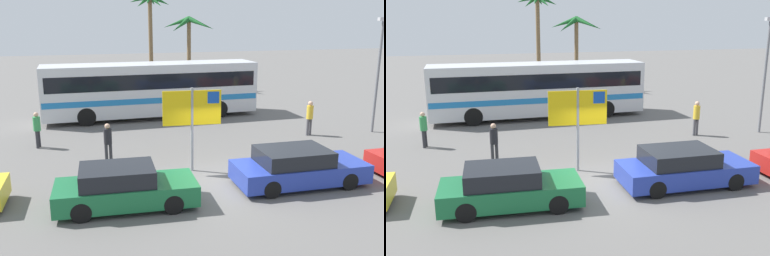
# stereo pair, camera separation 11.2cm
# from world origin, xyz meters

# --- Properties ---
(ground) EXTENTS (120.00, 120.00, 0.00)m
(ground) POSITION_xyz_m (0.00, 0.00, 0.00)
(ground) COLOR #605E5B
(bus_front_coach) EXTENTS (12.27, 2.47, 3.17)m
(bus_front_coach) POSITION_xyz_m (-0.32, 11.03, 1.78)
(bus_front_coach) COLOR silver
(bus_front_coach) RESTS_ON ground
(ferry_sign) EXTENTS (2.20, 0.28, 3.20)m
(ferry_sign) POSITION_xyz_m (-0.54, 1.56, 2.33)
(ferry_sign) COLOR gray
(ferry_sign) RESTS_ON ground
(car_green) EXTENTS (4.41, 2.03, 1.32)m
(car_green) POSITION_xyz_m (-3.50, -1.01, 0.64)
(car_green) COLOR #196638
(car_green) RESTS_ON ground
(car_blue) EXTENTS (4.64, 2.04, 1.32)m
(car_blue) POSITION_xyz_m (2.54, -0.84, 0.64)
(car_blue) COLOR #23389E
(car_blue) RESTS_ON ground
(pedestrian_near_sign) EXTENTS (0.32, 0.32, 1.73)m
(pedestrian_near_sign) POSITION_xyz_m (6.45, 4.90, 1.02)
(pedestrian_near_sign) COLOR #4C4C51
(pedestrian_near_sign) RESTS_ON ground
(pedestrian_by_bus) EXTENTS (0.32, 0.32, 1.64)m
(pedestrian_by_bus) POSITION_xyz_m (-6.42, 6.37, 0.96)
(pedestrian_by_bus) COLOR #2D2D33
(pedestrian_by_bus) RESTS_ON ground
(pedestrian_crossing_lot) EXTENTS (0.32, 0.32, 1.63)m
(pedestrian_crossing_lot) POSITION_xyz_m (-3.57, 3.38, 0.96)
(pedestrian_crossing_lot) COLOR #2D2D33
(pedestrian_crossing_lot) RESTS_ON ground
(lamp_post_left_side) EXTENTS (0.56, 0.20, 5.72)m
(lamp_post_left_side) POSITION_xyz_m (9.93, 4.56, 3.18)
(lamp_post_left_side) COLOR slate
(lamp_post_left_side) RESTS_ON ground
(palm_tree_seaside) EXTENTS (3.24, 3.13, 7.57)m
(palm_tree_seaside) POSITION_xyz_m (1.45, 20.31, 6.07)
(palm_tree_seaside) COLOR brown
(palm_tree_seaside) RESTS_ON ground
(palm_tree_inland) EXTENTS (4.10, 4.11, 5.88)m
(palm_tree_inland) POSITION_xyz_m (4.62, 20.49, 4.77)
(palm_tree_inland) COLOR brown
(palm_tree_inland) RESTS_ON ground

